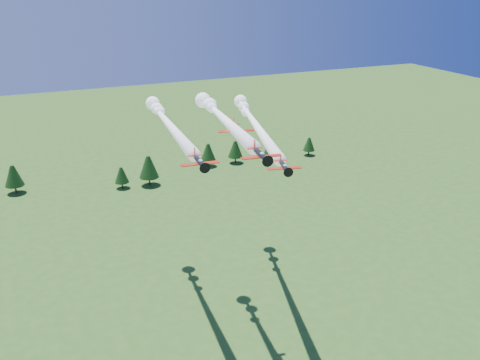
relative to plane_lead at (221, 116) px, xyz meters
name	(u,v)px	position (x,y,z in m)	size (l,w,h in m)	color
ground	(242,353)	(-2.85, -17.59, -47.96)	(600.00, 600.00, 0.00)	#30581B
plane_lead	(221,116)	(0.00, 0.00, 0.00)	(10.81, 47.94, 3.70)	black
plane_left	(166,121)	(-7.86, 15.10, -3.97)	(9.54, 54.83, 3.70)	black
plane_right	(253,121)	(13.93, 13.42, -5.88)	(19.46, 58.99, 3.70)	black
plane_slot	(236,129)	(-0.63, -9.75, -0.22)	(7.33, 8.08, 2.56)	black
treeline	(111,169)	(-9.43, 91.74, -41.51)	(166.18, 19.36, 11.77)	#382314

